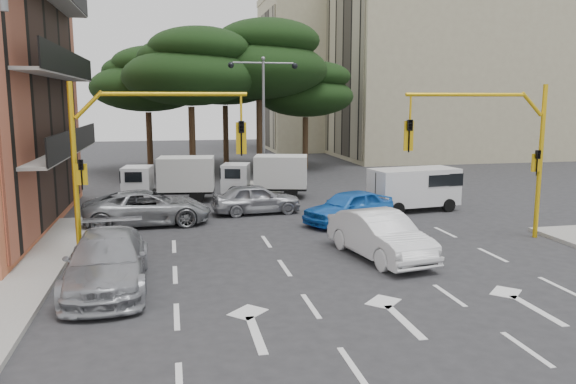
# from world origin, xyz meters

# --- Properties ---
(ground) EXTENTS (120.00, 120.00, 0.00)m
(ground) POSITION_xyz_m (0.00, 0.00, 0.00)
(ground) COLOR #28282B
(ground) RESTS_ON ground
(median_strip) EXTENTS (1.40, 6.00, 0.15)m
(median_strip) POSITION_xyz_m (0.00, 16.00, 0.07)
(median_strip) COLOR gray
(median_strip) RESTS_ON ground
(apartment_beige_near) EXTENTS (20.20, 12.15, 18.70)m
(apartment_beige_near) POSITION_xyz_m (19.95, 32.00, 9.35)
(apartment_beige_near) COLOR tan
(apartment_beige_near) RESTS_ON ground
(apartment_beige_far) EXTENTS (16.20, 12.15, 16.70)m
(apartment_beige_far) POSITION_xyz_m (12.95, 44.00, 8.35)
(apartment_beige_far) COLOR tan
(apartment_beige_far) RESTS_ON ground
(pine_left_near) EXTENTS (9.15, 9.15, 10.23)m
(pine_left_near) POSITION_xyz_m (-3.94, 21.96, 7.60)
(pine_left_near) COLOR #382616
(pine_left_near) RESTS_ON ground
(pine_center) EXTENTS (9.98, 9.98, 11.16)m
(pine_center) POSITION_xyz_m (1.06, 23.96, 8.30)
(pine_center) COLOR #382616
(pine_center) RESTS_ON ground
(pine_left_far) EXTENTS (8.32, 8.32, 9.30)m
(pine_left_far) POSITION_xyz_m (-6.94, 25.96, 6.91)
(pine_left_far) COLOR #382616
(pine_left_far) RESTS_ON ground
(pine_right) EXTENTS (7.49, 7.49, 8.37)m
(pine_right) POSITION_xyz_m (5.06, 25.96, 6.22)
(pine_right) COLOR #382616
(pine_right) RESTS_ON ground
(pine_back) EXTENTS (9.15, 9.15, 10.23)m
(pine_back) POSITION_xyz_m (-0.94, 28.96, 7.60)
(pine_back) COLOR #382616
(pine_back) RESTS_ON ground
(signal_mast_right) EXTENTS (5.79, 0.37, 6.00)m
(signal_mast_right) POSITION_xyz_m (6.80, 1.99, 3.88)
(signal_mast_right) COLOR gold
(signal_mast_right) RESTS_ON ground
(signal_mast_left) EXTENTS (5.79, 0.37, 6.00)m
(signal_mast_left) POSITION_xyz_m (-6.80, 1.99, 3.88)
(signal_mast_left) COLOR gold
(signal_mast_left) RESTS_ON ground
(street_lamp_center) EXTENTS (4.16, 0.36, 7.77)m
(street_lamp_center) POSITION_xyz_m (0.00, 16.00, 5.43)
(street_lamp_center) COLOR slate
(street_lamp_center) RESTS_ON median_strip
(car_white_hatch) EXTENTS (2.54, 5.10, 1.61)m
(car_white_hatch) POSITION_xyz_m (1.47, 0.49, 0.80)
(car_white_hatch) COLOR silver
(car_white_hatch) RESTS_ON ground
(car_blue_compact) EXTENTS (4.70, 3.42, 1.49)m
(car_blue_compact) POSITION_xyz_m (2.11, 5.93, 0.74)
(car_blue_compact) COLOR blue
(car_blue_compact) RESTS_ON ground
(car_silver_wagon) EXTENTS (2.37, 5.58, 1.60)m
(car_silver_wagon) POSITION_xyz_m (-7.41, -0.88, 0.80)
(car_silver_wagon) COLOR #97999E
(car_silver_wagon) RESTS_ON ground
(car_silver_cross_a) EXTENTS (5.56, 2.79, 1.51)m
(car_silver_cross_a) POSITION_xyz_m (-6.56, 7.55, 0.76)
(car_silver_cross_a) COLOR gray
(car_silver_cross_a) RESTS_ON ground
(car_silver_cross_b) EXTENTS (4.36, 2.06, 1.44)m
(car_silver_cross_b) POSITION_xyz_m (-1.54, 9.00, 0.72)
(car_silver_cross_b) COLOR #96979E
(car_silver_cross_b) RESTS_ON ground
(van_white) EXTENTS (4.49, 2.50, 2.13)m
(van_white) POSITION_xyz_m (6.17, 8.14, 1.07)
(van_white) COLOR silver
(van_white) RESTS_ON ground
(box_truck_a) EXTENTS (5.07, 2.61, 2.39)m
(box_truck_a) POSITION_xyz_m (-5.58, 13.22, 1.20)
(box_truck_a) COLOR white
(box_truck_a) RESTS_ON ground
(box_truck_b) EXTENTS (5.15, 3.16, 2.36)m
(box_truck_b) POSITION_xyz_m (-0.34, 13.39, 1.18)
(box_truck_b) COLOR silver
(box_truck_b) RESTS_ON ground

